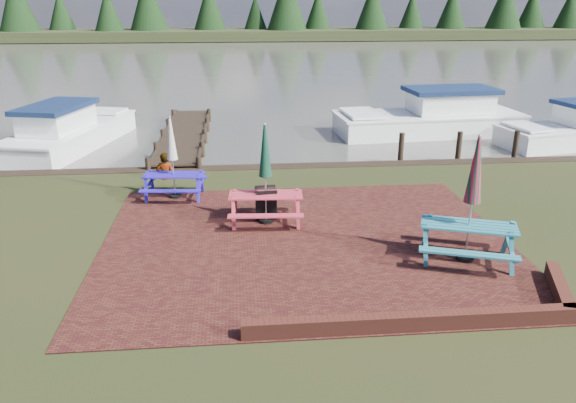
# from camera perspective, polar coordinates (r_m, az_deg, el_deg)

# --- Properties ---
(ground) EXTENTS (120.00, 120.00, 0.00)m
(ground) POSITION_cam_1_polar(r_m,az_deg,el_deg) (11.65, 2.47, -6.25)
(ground) COLOR black
(ground) RESTS_ON ground
(paving) EXTENTS (9.00, 7.50, 0.02)m
(paving) POSITION_cam_1_polar(r_m,az_deg,el_deg) (12.54, 1.86, -4.19)
(paving) COLOR #351110
(paving) RESTS_ON ground
(brick_wall) EXTENTS (6.21, 1.79, 0.30)m
(brick_wall) POSITION_cam_1_polar(r_m,az_deg,el_deg) (10.05, 16.84, -10.84)
(brick_wall) COLOR #4C1E16
(brick_wall) RESTS_ON ground
(water) EXTENTS (120.00, 60.00, 0.02)m
(water) POSITION_cam_1_polar(r_m,az_deg,el_deg) (47.64, -3.59, 13.88)
(water) COLOR #48453D
(water) RESTS_ON ground
(far_treeline) EXTENTS (120.00, 10.00, 8.10)m
(far_treeline) POSITION_cam_1_polar(r_m,az_deg,el_deg) (76.37, -4.40, 18.68)
(far_treeline) COLOR black
(far_treeline) RESTS_ON ground
(picnic_table_teal) EXTENTS (2.36, 2.23, 2.64)m
(picnic_table_teal) POSITION_cam_1_polar(r_m,az_deg,el_deg) (11.96, 17.99, -1.70)
(picnic_table_teal) COLOR #27727F
(picnic_table_teal) RESTS_ON ground
(picnic_table_red) EXTENTS (1.84, 1.65, 2.43)m
(picnic_table_red) POSITION_cam_1_polar(r_m,az_deg,el_deg) (13.35, -2.29, 1.22)
(picnic_table_red) COLOR #C03142
(picnic_table_red) RESTS_ON ground
(picnic_table_blue) EXTENTS (1.73, 1.57, 2.22)m
(picnic_table_blue) POSITION_cam_1_polar(r_m,az_deg,el_deg) (15.38, -11.57, 3.11)
(picnic_table_blue) COLOR #2617B0
(picnic_table_blue) RESTS_ON ground
(chalkboard) EXTENTS (0.53, 0.53, 0.83)m
(chalkboard) POSITION_cam_1_polar(r_m,az_deg,el_deg) (13.66, -2.25, -0.21)
(chalkboard) COLOR black
(chalkboard) RESTS_ON ground
(jetty) EXTENTS (1.76, 9.08, 1.00)m
(jetty) POSITION_cam_1_polar(r_m,az_deg,el_deg) (22.29, -10.47, 6.69)
(jetty) COLOR black
(jetty) RESTS_ON ground
(boat_jetty) EXTENTS (3.86, 7.01, 1.93)m
(boat_jetty) POSITION_cam_1_polar(r_m,az_deg,el_deg) (22.55, -21.39, 6.49)
(boat_jetty) COLOR white
(boat_jetty) RESTS_ON ground
(boat_near) EXTENTS (7.76, 3.19, 2.05)m
(boat_near) POSITION_cam_1_polar(r_m,az_deg,el_deg) (24.02, 14.42, 8.09)
(boat_near) COLOR white
(boat_near) RESTS_ON ground
(person) EXTENTS (0.63, 0.46, 1.60)m
(person) POSITION_cam_1_polar(r_m,az_deg,el_deg) (17.08, -12.47, 4.83)
(person) COLOR gray
(person) RESTS_ON ground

